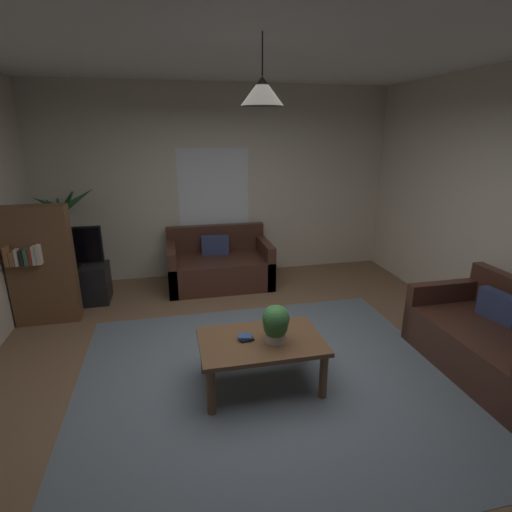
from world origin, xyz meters
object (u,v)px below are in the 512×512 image
Objects in this scene: potted_palm_corner at (69,246)px; couch_right_side at (494,344)px; coffee_table at (261,347)px; bookshelf_corner at (41,265)px; couch_under_window at (219,267)px; potted_plant_on_table at (276,323)px; pendant_lamp at (262,91)px; tv_stand at (73,285)px; tv at (67,247)px; remote_on_table_0 at (274,335)px; book_on_table_0 at (246,339)px; book_on_table_1 at (245,336)px.

couch_right_side is at bearing -34.55° from potted_palm_corner.
coffee_table is 0.77× the size of bookshelf_corner.
couch_under_window is 1.05× the size of bookshelf_corner.
potted_plant_on_table is at bearing -51.41° from potted_palm_corner.
pendant_lamp is at bearing -88.95° from couch_under_window.
coffee_table is (0.05, -2.49, 0.11)m from couch_under_window.
bookshelf_corner reaches higher than tv_stand.
tv reaches higher than coffee_table.
potted_palm_corner is at bearing 100.64° from tv.
couch_under_window is 2.48m from remote_on_table_0.
couch_under_window is 4.25× the size of potted_plant_on_table.
remote_on_table_0 is (0.17, -2.46, 0.19)m from couch_under_window.
bookshelf_corner reaches higher than tv.
couch_right_side is 2.12m from potted_plant_on_table.
pendant_lamp is (2.19, -1.75, 1.75)m from bookshelf_corner.
couch_under_window is 9.21× the size of remote_on_table_0.
potted_plant_on_table is at bearing -86.52° from couch_under_window.
tv is (0.00, -0.02, 0.52)m from tv_stand.
bookshelf_corner is at bearing -161.01° from couch_under_window.
couch_under_window is 2.04m from tv.
tv is at bearing -7.40° from remote_on_table_0.
pendant_lamp reaches higher than book_on_table_0.
potted_palm_corner is (-1.96, 2.66, 0.18)m from book_on_table_1.
tv is (-1.96, -0.27, 0.50)m from couch_under_window.
couch_right_side reaches higher than coffee_table.
book_on_table_1 is at bearing 153.85° from book_on_table_0.
bookshelf_corner is (-4.38, 2.01, 0.43)m from couch_right_side.
book_on_table_1 is at bearing -53.69° from potted_palm_corner.
book_on_table_1 is at bearing 167.50° from pendant_lamp.
remote_on_table_0 is (-2.07, 0.29, 0.19)m from couch_right_side.
bookshelf_corner is (-2.05, 1.72, 0.22)m from book_on_table_1.
bookshelf_corner is 2.91× the size of pendant_lamp.
couch_right_side is (2.24, -2.75, -0.00)m from couch_under_window.
tv_stand is at bearing 130.22° from book_on_table_0.
bookshelf_corner is at bearing 140.05° from book_on_table_0.
coffee_table is 0.17m from book_on_table_1.
potted_plant_on_table is at bearing -21.56° from book_on_table_1.
pendant_lamp reaches higher than remote_on_table_0.
tv reaches higher than book_on_table_0.
potted_plant_on_table is (0.24, -0.09, 0.17)m from book_on_table_0.
book_on_table_0 is 0.08× the size of potted_palm_corner.
coffee_table is at bearing -11.52° from book_on_table_0.
couch_under_window is at bearing 91.05° from coffee_table.
couch_right_side reaches higher than potted_plant_on_table.
coffee_table is 0.15m from book_on_table_0.
bookshelf_corner reaches higher than couch_right_side.
book_on_table_0 is 1.04× the size of book_on_table_1.
potted_plant_on_table is 3.53m from potted_palm_corner.
potted_palm_corner is at bearing 126.39° from book_on_table_0.
potted_plant_on_table is at bearing -21.39° from book_on_table_0.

